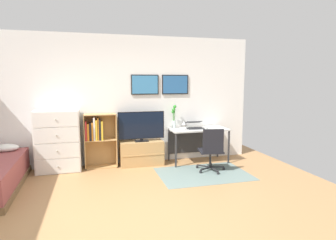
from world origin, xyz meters
name	(u,v)px	position (x,y,z in m)	size (l,w,h in m)	color
ground_plane	(127,213)	(0.00, 0.00, 0.00)	(7.20, 7.20, 0.00)	#A87A4C
wall_back_with_posters	(112,100)	(0.01, 2.43, 1.35)	(6.12, 0.09, 2.70)	white
area_rug	(203,174)	(1.61, 1.26, 0.00)	(1.70, 1.20, 0.01)	slate
dresser	(58,141)	(-1.06, 2.15, 0.60)	(0.83, 0.46, 1.21)	white
bookshelf	(98,136)	(-0.31, 2.22, 0.65)	(0.64, 0.30, 1.10)	tan
tv_stand	(142,153)	(0.57, 2.17, 0.25)	(0.90, 0.41, 0.51)	tan
television	(141,126)	(0.57, 2.15, 0.82)	(0.96, 0.16, 0.63)	black
desk	(197,134)	(1.81, 2.14, 0.61)	(1.24, 0.61, 0.74)	silver
office_chair	(212,149)	(1.80, 1.34, 0.46)	(0.58, 0.58, 0.86)	#232326
laptop	(194,125)	(1.73, 2.13, 0.80)	(0.37, 0.39, 0.16)	#333338
computer_mouse	(206,128)	(1.97, 2.01, 0.76)	(0.06, 0.10, 0.03)	silver
bamboo_vase	(174,118)	(1.31, 2.28, 0.96)	(0.10, 0.10, 0.50)	silver
wine_glass	(184,123)	(1.46, 2.01, 0.87)	(0.07, 0.07, 0.18)	silver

